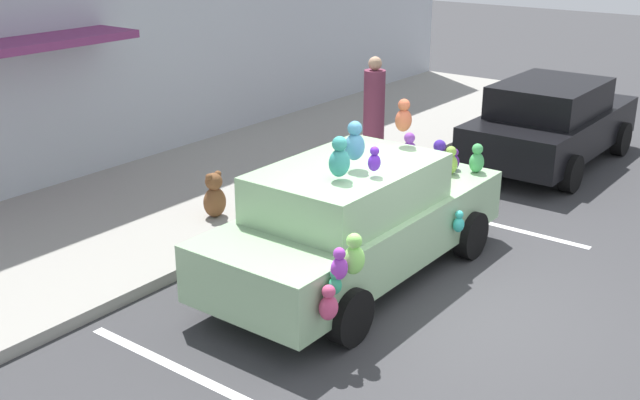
# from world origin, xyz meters

# --- Properties ---
(ground_plane) EXTENTS (60.00, 60.00, 0.00)m
(ground_plane) POSITION_xyz_m (0.00, 0.00, 0.00)
(ground_plane) COLOR #38383A
(sidewalk) EXTENTS (24.00, 4.00, 0.15)m
(sidewalk) POSITION_xyz_m (0.00, 5.00, 0.07)
(sidewalk) COLOR gray
(sidewalk) RESTS_ON ground
(parking_stripe_front) EXTENTS (0.12, 3.60, 0.01)m
(parking_stripe_front) POSITION_xyz_m (2.79, 1.00, 0.00)
(parking_stripe_front) COLOR silver
(parking_stripe_front) RESTS_ON ground
(parking_stripe_rear) EXTENTS (0.12, 3.60, 0.01)m
(parking_stripe_rear) POSITION_xyz_m (-2.74, 1.00, 0.00)
(parking_stripe_rear) COLOR silver
(parking_stripe_rear) RESTS_ON ground
(plush_covered_car) EXTENTS (4.51, 2.03, 2.15)m
(plush_covered_car) POSITION_xyz_m (0.08, 1.26, 0.81)
(plush_covered_car) COLOR #96BE8E
(plush_covered_car) RESTS_ON ground
(parked_sedan_behind) EXTENTS (4.24, 2.00, 1.54)m
(parked_sedan_behind) POSITION_xyz_m (6.14, 1.18, 0.79)
(parked_sedan_behind) COLOR black
(parked_sedan_behind) RESTS_ON ground
(teddy_bear_on_sidewalk) EXTENTS (0.36, 0.30, 0.69)m
(teddy_bear_on_sidewalk) POSITION_xyz_m (0.25, 3.89, 0.47)
(teddy_bear_on_sidewalk) COLOR brown
(teddy_bear_on_sidewalk) RESTS_ON sidewalk
(pedestrian_near_shopfront) EXTENTS (0.39, 0.39, 1.82)m
(pedestrian_near_shopfront) POSITION_xyz_m (4.22, 3.75, 0.99)
(pedestrian_near_shopfront) COLOR #79334B
(pedestrian_near_shopfront) RESTS_ON sidewalk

